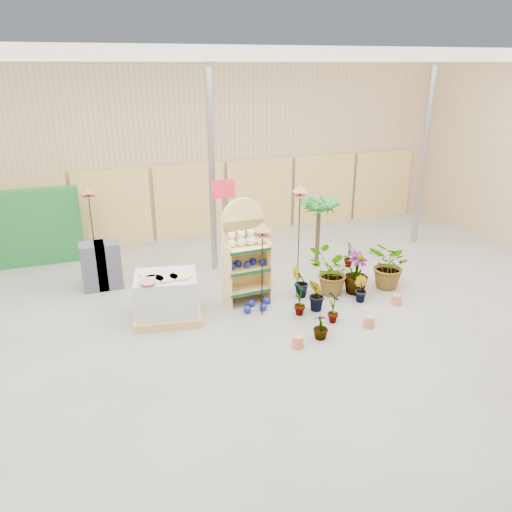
{
  "coord_description": "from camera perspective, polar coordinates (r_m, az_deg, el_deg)",
  "views": [
    {
      "loc": [
        -2.72,
        -6.92,
        4.47
      ],
      "look_at": [
        0.3,
        1.5,
        1.0
      ],
      "focal_mm": 35.0,
      "sensor_mm": 36.0,
      "label": 1
    }
  ],
  "objects": [
    {
      "name": "display_shelf",
      "position": [
        9.79,
        -1.32,
        0.12
      ],
      "size": [
        0.89,
        0.59,
        2.07
      ],
      "rotation": [
        0.0,
        0.0,
        0.05
      ],
      "color": "#E0C170",
      "rests_on": "ground"
    },
    {
      "name": "potted_plant_10",
      "position": [
        10.81,
        15.12,
        -1.04
      ],
      "size": [
        0.94,
        1.04,
        1.03
      ],
      "primitive_type": "imported",
      "rotation": [
        0.0,
        0.0,
        4.88
      ],
      "color": "#217321",
      "rests_on": "ground"
    },
    {
      "name": "potted_plant_4",
      "position": [
        11.79,
        10.59,
        0.31
      ],
      "size": [
        0.39,
        0.43,
        0.67
      ],
      "primitive_type": "imported",
      "rotation": [
        0.0,
        0.0,
        1.02
      ],
      "color": "#217321",
      "rests_on": "ground"
    },
    {
      "name": "offer_sign",
      "position": [
        10.69,
        -3.7,
        5.42
      ],
      "size": [
        0.5,
        0.08,
        2.2
      ],
      "color": "gray",
      "rests_on": "ground"
    },
    {
      "name": "potted_plant_9",
      "position": [
        10.17,
        11.82,
        -3.73
      ],
      "size": [
        0.25,
        0.31,
        0.52
      ],
      "primitive_type": "imported",
      "rotation": [
        0.0,
        0.0,
        1.65
      ],
      "color": "#217321",
      "rests_on": "ground"
    },
    {
      "name": "potted_plant_5",
      "position": [
        10.14,
        5.03,
        -3.0
      ],
      "size": [
        0.38,
        0.32,
        0.66
      ],
      "primitive_type": "imported",
      "rotation": [
        0.0,
        0.0,
        3.22
      ],
      "color": "#217321",
      "rests_on": "ground"
    },
    {
      "name": "bird_table_right",
      "position": [
        10.52,
        5.07,
        7.32
      ],
      "size": [
        0.34,
        0.34,
        2.11
      ],
      "color": "black",
      "rests_on": "ground"
    },
    {
      "name": "room",
      "position": [
        8.59,
        -0.56,
        5.98
      ],
      "size": [
        15.2,
        12.1,
        4.7
      ],
      "color": "slate",
      "rests_on": "ground"
    },
    {
      "name": "gazing_balls_shelf",
      "position": [
        9.73,
        -1.08,
        -0.86
      ],
      "size": [
        0.76,
        0.26,
        0.14
      ],
      "color": "navy",
      "rests_on": "display_shelf"
    },
    {
      "name": "potted_plant_2",
      "position": [
        10.27,
        8.57,
        -1.89
      ],
      "size": [
        0.87,
        0.76,
        0.96
      ],
      "primitive_type": "imported",
      "rotation": [
        0.0,
        0.0,
        3.15
      ],
      "color": "#217321",
      "rests_on": "ground"
    },
    {
      "name": "charcoal_planters",
      "position": [
        10.96,
        -17.26,
        -1.04
      ],
      "size": [
        0.8,
        0.5,
        1.0
      ],
      "color": "#34333C",
      "rests_on": "ground"
    },
    {
      "name": "teddy_bears",
      "position": [
        9.59,
        -1.0,
        1.98
      ],
      "size": [
        0.77,
        0.2,
        0.33
      ],
      "color": "#F5EABF",
      "rests_on": "display_shelf"
    },
    {
      "name": "potted_plant_0",
      "position": [
        9.42,
        5.11,
        -4.83
      ],
      "size": [
        0.33,
        0.41,
        0.69
      ],
      "primitive_type": "imported",
      "rotation": [
        0.0,
        0.0,
        1.81
      ],
      "color": "#217321",
      "rests_on": "ground"
    },
    {
      "name": "pallet_stack",
      "position": [
        9.38,
        -10.17,
        -4.66
      ],
      "size": [
        1.37,
        1.21,
        0.9
      ],
      "rotation": [
        0.0,
        0.0,
        -0.17
      ],
      "color": "tan",
      "rests_on": "ground"
    },
    {
      "name": "gazing_balls_floor",
      "position": [
        9.74,
        0.13,
        -5.62
      ],
      "size": [
        0.63,
        0.39,
        0.15
      ],
      "color": "navy",
      "rests_on": "ground"
    },
    {
      "name": "trellis_stock",
      "position": [
        12.68,
        -23.79,
        3.01
      ],
      "size": [
        2.0,
        0.3,
        1.8
      ],
      "primitive_type": "cube",
      "color": "#1A6328",
      "rests_on": "ground"
    },
    {
      "name": "potted_plant_8",
      "position": [
        9.25,
        8.9,
        -5.74
      ],
      "size": [
        0.28,
        0.37,
        0.64
      ],
      "primitive_type": "imported",
      "rotation": [
        0.0,
        0.0,
        1.72
      ],
      "color": "#217321",
      "rests_on": "ground"
    },
    {
      "name": "bird_table_front",
      "position": [
        8.88,
        0.73,
        3.01
      ],
      "size": [
        0.34,
        0.34,
        1.83
      ],
      "color": "black",
      "rests_on": "ground"
    },
    {
      "name": "palm",
      "position": [
        11.37,
        7.23,
        5.83
      ],
      "size": [
        0.7,
        0.7,
        1.74
      ],
      "color": "#3F3225",
      "rests_on": "ground"
    },
    {
      "name": "potted_plant_7",
      "position": [
        8.74,
        7.42,
        -7.98
      ],
      "size": [
        0.34,
        0.34,
        0.47
      ],
      "primitive_type": "imported",
      "rotation": [
        0.0,
        0.0,
        2.76
      ],
      "color": "#217321",
      "rests_on": "ground"
    },
    {
      "name": "bird_table_back",
      "position": [
        12.1,
        -18.67,
        6.91
      ],
      "size": [
        0.34,
        0.34,
        1.85
      ],
      "color": "black",
      "rests_on": "ground"
    },
    {
      "name": "potted_plant_3",
      "position": [
        10.45,
        11.4,
        -1.86
      ],
      "size": [
        0.68,
        0.68,
        0.9
      ],
      "primitive_type": "imported",
      "rotation": [
        0.0,
        0.0,
        0.5
      ],
      "color": "#217321",
      "rests_on": "ground"
    },
    {
      "name": "potted_plant_11",
      "position": [
        10.6,
        0.02,
        -1.83
      ],
      "size": [
        0.43,
        0.43,
        0.65
      ],
      "primitive_type": "imported",
      "rotation": [
        0.0,
        0.0,
        3.36
      ],
      "color": "#217321",
      "rests_on": "ground"
    },
    {
      "name": "potted_plant_1",
      "position": [
        9.59,
        6.98,
        -4.47
      ],
      "size": [
        0.4,
        0.44,
        0.68
      ],
      "primitive_type": "imported",
      "rotation": [
        0.0,
        0.0,
        4.41
      ],
      "color": "#217321",
      "rests_on": "ground"
    }
  ]
}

